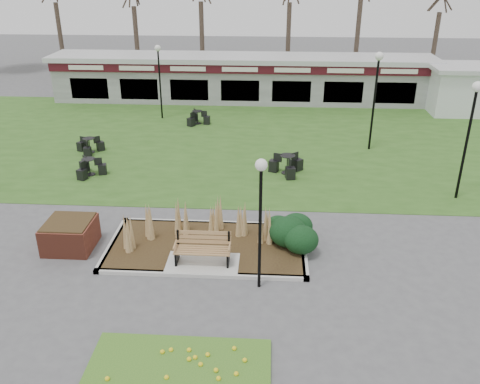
# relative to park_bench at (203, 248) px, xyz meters

# --- Properties ---
(ground) EXTENTS (100.00, 100.00, 0.00)m
(ground) POSITION_rel_park_bench_xyz_m (0.00, -0.25, -0.59)
(ground) COLOR #515154
(ground) RESTS_ON ground
(lawn) EXTENTS (34.00, 16.00, 0.02)m
(lawn) POSITION_rel_park_bench_xyz_m (0.00, 11.75, -0.58)
(lawn) COLOR #2D561B
(lawn) RESTS_ON ground
(flower_bed) EXTENTS (4.20, 3.00, 0.16)m
(flower_bed) POSITION_rel_park_bench_xyz_m (0.00, -4.85, -0.52)
(flower_bed) COLOR #32681D
(flower_bed) RESTS_ON ground
(planting_bed) EXTENTS (6.75, 3.40, 1.27)m
(planting_bed) POSITION_rel_park_bench_xyz_m (1.27, 1.10, -0.22)
(planting_bed) COLOR #321D14
(planting_bed) RESTS_ON ground
(park_bench) EXTENTS (1.70, 0.66, 0.93)m
(park_bench) POSITION_rel_park_bench_xyz_m (0.00, 0.00, 0.00)
(park_bench) COLOR #A6724A
(park_bench) RESTS_ON ground
(brick_planter) EXTENTS (1.50, 1.50, 0.95)m
(brick_planter) POSITION_rel_park_bench_xyz_m (-4.40, 0.75, -0.11)
(brick_planter) COLOR brown
(brick_planter) RESTS_ON ground
(food_pavilion) EXTENTS (24.60, 3.40, 2.90)m
(food_pavilion) POSITION_rel_park_bench_xyz_m (0.00, 19.71, 0.89)
(food_pavilion) COLOR gray
(food_pavilion) RESTS_ON ground
(service_hut) EXTENTS (4.40, 3.40, 2.83)m
(service_hut) POSITION_rel_park_bench_xyz_m (13.50, 17.75, 0.86)
(service_hut) COLOR silver
(service_hut) RESTS_ON ground
(lamp_post_near_right) EXTENTS (0.32, 0.32, 3.91)m
(lamp_post_near_right) POSITION_rel_park_bench_xyz_m (1.74, -1.05, 2.26)
(lamp_post_near_right) COLOR black
(lamp_post_near_right) RESTS_ON ground
(lamp_post_mid_right) EXTENTS (0.39, 0.39, 4.69)m
(lamp_post_mid_right) POSITION_rel_park_bench_xyz_m (6.81, 10.74, 2.83)
(lamp_post_mid_right) COLOR black
(lamp_post_mid_right) RESTS_ON ground
(lamp_post_far_right) EXTENTS (0.38, 0.38, 4.58)m
(lamp_post_far_right) POSITION_rel_park_bench_xyz_m (9.27, 5.32, 2.75)
(lamp_post_far_right) COLOR black
(lamp_post_far_right) RESTS_ON ground
(lamp_post_far_left) EXTENTS (0.35, 0.35, 4.19)m
(lamp_post_far_left) POSITION_rel_park_bench_xyz_m (-4.39, 15.35, 2.46)
(lamp_post_far_left) COLOR black
(lamp_post_far_left) RESTS_ON ground
(bistro_set_a) EXTENTS (1.35, 1.25, 0.72)m
(bistro_set_a) POSITION_rel_park_bench_xyz_m (-6.69, 9.42, -0.33)
(bistro_set_a) COLOR black
(bistro_set_a) RESTS_ON ground
(bistro_set_b) EXTENTS (1.33, 1.35, 0.74)m
(bistro_set_b) POSITION_rel_park_bench_xyz_m (-5.78, 6.69, -0.32)
(bistro_set_b) COLOR black
(bistro_set_b) RESTS_ON ground
(bistro_set_c) EXTENTS (1.25, 1.39, 0.74)m
(bistro_set_c) POSITION_rel_park_bench_xyz_m (-2.17, 14.36, -0.32)
(bistro_set_c) COLOR black
(bistro_set_c) RESTS_ON ground
(bistro_set_d) EXTENTS (1.54, 1.49, 0.83)m
(bistro_set_d) POSITION_rel_park_bench_xyz_m (2.72, 7.39, -0.29)
(bistro_set_d) COLOR black
(bistro_set_d) RESTS_ON ground
(car_silver) EXTENTS (4.26, 2.59, 1.36)m
(car_silver) POSITION_rel_park_bench_xyz_m (-12.52, 26.24, 0.09)
(car_silver) COLOR #A7A7AC
(car_silver) RESTS_ON ground
(car_black) EXTENTS (4.41, 1.96, 1.41)m
(car_black) POSITION_rel_park_bench_xyz_m (-12.37, 26.75, 0.11)
(car_black) COLOR black
(car_black) RESTS_ON ground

